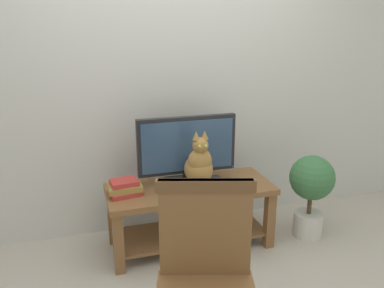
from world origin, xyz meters
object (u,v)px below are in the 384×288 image
at_px(media_box, 198,187).
at_px(potted_plant, 311,187).
at_px(cat, 199,165).
at_px(book_stack, 125,188).
at_px(wooden_chair, 206,274).
at_px(tv, 187,149).
at_px(tv_stand, 190,205).

xyz_separation_m(media_box, potted_plant, (0.93, -0.06, -0.10)).
bearing_deg(cat, book_stack, 168.94).
relative_size(wooden_chair, potted_plant, 1.43).
bearing_deg(wooden_chair, book_stack, 100.76).
bearing_deg(wooden_chair, tv, 77.60).
bearing_deg(book_stack, potted_plant, -5.72).
bearing_deg(wooden_chair, cat, 73.59).
xyz_separation_m(tv, cat, (0.04, -0.18, -0.07)).
distance_m(tv, media_box, 0.30).
bearing_deg(cat, tv, 101.67).
bearing_deg(tv, book_stack, -170.69).
height_order(tv, wooden_chair, tv).
bearing_deg(wooden_chair, media_box, 73.84).
bearing_deg(cat, wooden_chair, -106.41).
distance_m(wooden_chair, potted_plant, 1.61).
height_order(tv_stand, book_stack, book_stack).
distance_m(wooden_chair, book_stack, 1.18).
bearing_deg(book_stack, wooden_chair, -79.24).
relative_size(cat, potted_plant, 0.60).
height_order(tv, cat, tv).
distance_m(tv_stand, tv, 0.44).
bearing_deg(wooden_chair, potted_plant, 39.21).
relative_size(media_box, potted_plant, 0.58).
bearing_deg(potted_plant, tv_stand, 171.28).
relative_size(media_box, book_stack, 1.63).
bearing_deg(media_box, tv_stand, 111.71).
relative_size(media_box, cat, 0.98).
distance_m(tv_stand, wooden_chair, 1.21).
xyz_separation_m(tv_stand, media_box, (0.04, -0.09, 0.18)).
relative_size(media_box, wooden_chair, 0.41).
distance_m(tv_stand, book_stack, 0.53).
height_order(cat, wooden_chair, wooden_chair).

